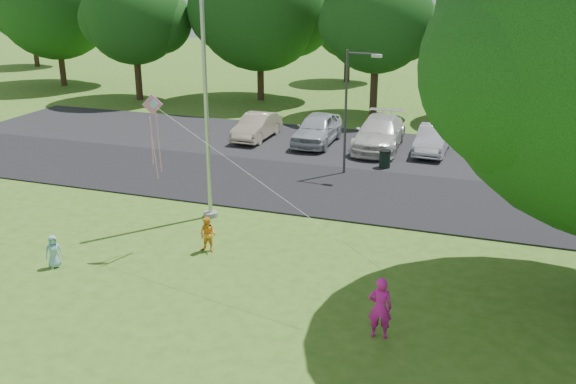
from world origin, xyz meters
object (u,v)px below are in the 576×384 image
(street_lamp, at_px, (351,101))
(trash_can, at_px, (385,160))
(child_blue, at_px, (54,251))
(woman, at_px, (380,308))
(child_yellow, at_px, (208,235))
(kite, at_px, (159,123))
(flagpole, at_px, (206,98))

(street_lamp, bearing_deg, trash_can, 51.50)
(street_lamp, height_order, child_blue, street_lamp)
(woman, distance_m, child_yellow, 6.64)
(child_blue, bearing_deg, trash_can, 11.21)
(woman, height_order, child_blue, woman)
(street_lamp, relative_size, kite, 0.68)
(trash_can, relative_size, kite, 0.11)
(flagpole, height_order, woman, flagpole)
(child_blue, distance_m, kite, 4.81)
(child_blue, bearing_deg, kite, -10.00)
(flagpole, height_order, child_yellow, flagpole)
(child_yellow, distance_m, child_blue, 4.46)
(child_blue, bearing_deg, woman, -53.02)
(child_yellow, relative_size, child_blue, 1.13)
(flagpole, bearing_deg, kite, -89.77)
(street_lamp, bearing_deg, woman, -67.53)
(child_yellow, relative_size, kite, 0.15)
(flagpole, xyz_separation_m, child_yellow, (1.23, -2.72, -3.61))
(trash_can, distance_m, woman, 13.58)
(kite, bearing_deg, flagpole, 69.85)
(woman, bearing_deg, kite, -29.49)
(woman, relative_size, kite, 0.20)
(flagpole, xyz_separation_m, trash_can, (4.64, 7.61, -3.76))
(child_yellow, bearing_deg, street_lamp, 79.16)
(street_lamp, relative_size, child_blue, 5.26)
(child_yellow, height_order, kite, kite)
(trash_can, bearing_deg, woman, -79.41)
(woman, bearing_deg, child_blue, -12.49)
(street_lamp, height_order, trash_can, street_lamp)
(child_blue, height_order, kite, kite)
(flagpole, height_order, street_lamp, flagpole)
(kite, bearing_deg, woman, -40.83)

